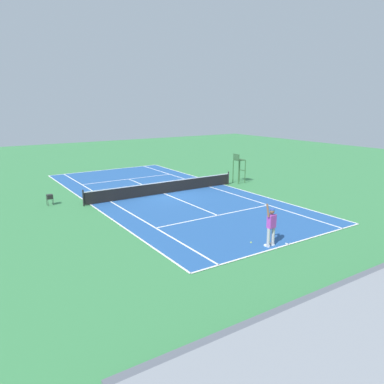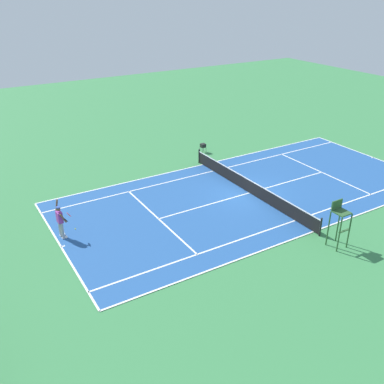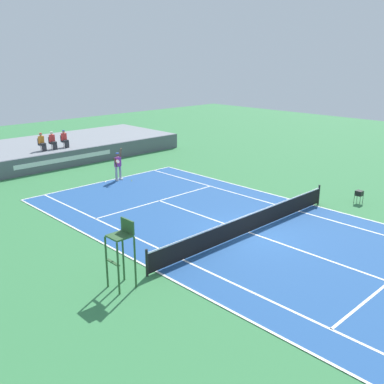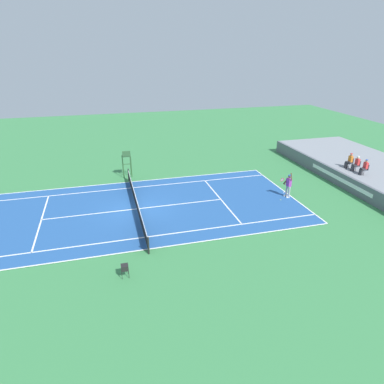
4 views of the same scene
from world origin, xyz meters
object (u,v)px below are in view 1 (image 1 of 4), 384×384
object	(u,v)px
ball_hopper	(50,197)
tennis_ball	(251,242)
umpire_chair	(239,164)
tennis_player	(271,226)

from	to	relation	value
ball_hopper	tennis_ball	bearing A→B (deg)	117.58
umpire_chair	tennis_player	bearing A→B (deg)	55.75
tennis_player	umpire_chair	world-z (taller)	umpire_chair
tennis_ball	umpire_chair	size ratio (longest dim) A/B	0.03
tennis_player	ball_hopper	bearing A→B (deg)	-62.32
ball_hopper	tennis_player	bearing A→B (deg)	117.68
umpire_chair	ball_hopper	bearing A→B (deg)	-5.64
tennis_player	tennis_ball	bearing A→B (deg)	-60.78
tennis_player	tennis_ball	world-z (taller)	tennis_player
umpire_chair	ball_hopper	size ratio (longest dim) A/B	3.49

